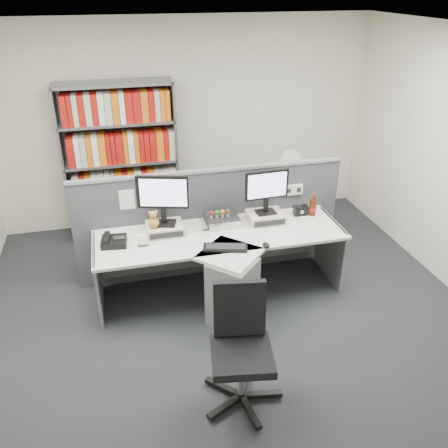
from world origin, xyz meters
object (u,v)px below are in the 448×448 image
object	(u,v)px
shelving_unit	(121,164)
desk_fan	(289,162)
mouse	(266,245)
keyboard	(225,248)
office_chair	(241,343)
cola_bottle	(313,207)
filing_cabinet	(286,206)
desk_phone	(113,241)
desk_calendar	(143,241)
speaker	(301,210)
monitor_left	(163,196)
desktop_pc	(222,220)
monitor_right	(267,188)
desk	(225,266)

from	to	relation	value
shelving_unit	desk_fan	size ratio (longest dim) A/B	4.40
mouse	keyboard	bearing A→B (deg)	171.59
keyboard	office_chair	size ratio (longest dim) A/B	0.46
mouse	cola_bottle	bearing A→B (deg)	36.88
keyboard	filing_cabinet	world-z (taller)	keyboard
desk_phone	desk_calendar	xyz separation A→B (m)	(0.28, -0.08, 0.01)
desk_calendar	filing_cabinet	bearing A→B (deg)	31.39
desk_phone	office_chair	world-z (taller)	office_chair
desk_calendar	cola_bottle	size ratio (longest dim) A/B	0.43
speaker	office_chair	xyz separation A→B (m)	(-1.16, -1.66, -0.24)
shelving_unit	desk_phone	bearing A→B (deg)	-96.58
monitor_left	filing_cabinet	size ratio (longest dim) A/B	0.76
mouse	desk_calendar	xyz separation A→B (m)	(-1.18, 0.33, 0.03)
desktop_pc	office_chair	xyz separation A→B (m)	(-0.25, -1.66, -0.23)
desk_calendar	cola_bottle	xyz separation A→B (m)	(1.90, 0.22, 0.05)
monitor_right	mouse	world-z (taller)	monitor_right
speaker	monitor_right	bearing A→B (deg)	-172.87
desk_phone	shelving_unit	xyz separation A→B (m)	(0.18, 1.59, 0.22)
monitor_right	desktop_pc	size ratio (longest dim) A/B	1.41
keyboard	filing_cabinet	size ratio (longest dim) A/B	0.65
monitor_left	desk_phone	distance (m)	0.66
keyboard	monitor_right	bearing A→B (deg)	39.69
mouse	shelving_unit	size ratio (longest dim) A/B	0.05
cola_bottle	desk_fan	bearing A→B (deg)	84.44
desk_phone	mouse	bearing A→B (deg)	-15.59
shelving_unit	filing_cabinet	distance (m)	2.24
monitor_left	desktop_pc	bearing A→B (deg)	4.93
mouse	desk_phone	xyz separation A→B (m)	(-1.46, 0.41, 0.02)
desk	shelving_unit	world-z (taller)	shelving_unit
desk	keyboard	xyz separation A→B (m)	(-0.02, -0.09, 0.28)
desktop_pc	office_chair	size ratio (longest dim) A/B	0.34
shelving_unit	keyboard	bearing A→B (deg)	-65.59
desktop_pc	mouse	size ratio (longest dim) A/B	3.30
monitor_right	desk_fan	size ratio (longest dim) A/B	1.07
speaker	shelving_unit	distance (m)	2.36
monitor_right	mouse	xyz separation A→B (m)	(-0.17, -0.53, -0.37)
monitor_left	cola_bottle	distance (m)	1.69
shelving_unit	speaker	bearing A→B (deg)	-36.91
office_chair	desk_phone	bearing A→B (deg)	121.27
cola_bottle	shelving_unit	xyz separation A→B (m)	(-2.00, 1.45, 0.16)
keyboard	cola_bottle	world-z (taller)	cola_bottle
desk	shelving_unit	size ratio (longest dim) A/B	1.30
mouse	office_chair	world-z (taller)	office_chair
mouse	speaker	size ratio (longest dim) A/B	0.66
monitor_left	speaker	xyz separation A→B (m)	(1.53, 0.05, -0.37)
shelving_unit	office_chair	world-z (taller)	shelving_unit
desk	cola_bottle	xyz separation A→B (m)	(1.10, 0.40, 0.36)
keyboard	desk_fan	bearing A→B (deg)	50.60
desktop_pc	office_chair	bearing A→B (deg)	-98.69
desktop_pc	office_chair	world-z (taller)	office_chair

